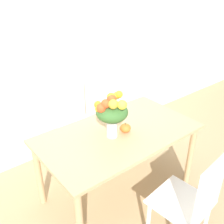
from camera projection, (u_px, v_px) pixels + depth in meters
name	position (u px, v px, depth m)	size (l,w,h in m)	color
ground_plane	(118.00, 191.00, 2.77)	(12.00, 12.00, 0.00)	tan
wall_back	(56.00, 43.00, 2.88)	(8.00, 0.06, 2.70)	silver
dining_table	(119.00, 141.00, 2.46)	(1.48, 0.84, 0.74)	tan
flower_vase	(112.00, 112.00, 2.24)	(0.29, 0.31, 0.43)	silver
pumpkin	(125.00, 128.00, 2.41)	(0.10, 0.10, 0.09)	orange
dining_chair_near_window	(77.00, 121.00, 3.09)	(0.44, 0.44, 0.96)	white
dining_chair_far_side	(190.00, 202.00, 2.01)	(0.46, 0.46, 0.96)	white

